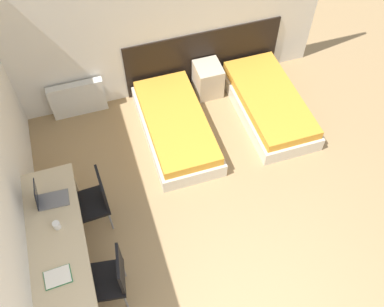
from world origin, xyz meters
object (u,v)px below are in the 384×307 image
Objects in this scene: bed_near_door at (269,104)px; bed_near_window at (176,126)px; chair_near_laptop at (94,200)px; nightstand at (208,79)px; chair_near_notebook at (110,277)px; laptop at (47,198)px.

bed_near_window is at bearing 180.00° from bed_near_door.
bed_near_window is at bearing 35.72° from chair_near_laptop.
nightstand is 3.46m from chair_near_notebook.
chair_near_notebook is 2.55× the size of laptop.
bed_near_window is at bearing 33.71° from laptop.
nightstand reaches higher than bed_near_window.
chair_near_laptop is at bearing 98.16° from chair_near_notebook.
chair_near_notebook is at bearing -122.87° from bed_near_window.
nightstand is 1.47× the size of laptop.
bed_near_door is 3.55× the size of nightstand.
nightstand is (-0.73, 0.71, 0.08)m from bed_near_door.
laptop reaches higher than chair_near_notebook.
chair_near_laptop is (-1.33, -1.05, 0.31)m from bed_near_window.
chair_near_laptop is at bearing -159.35° from bed_near_door.
chair_near_laptop is (-2.06, -1.76, 0.23)m from nightstand.
chair_near_notebook is at bearing -92.74° from chair_near_laptop.
bed_near_window is 5.24× the size of laptop.
nightstand is 0.58× the size of chair_near_notebook.
laptop reaches higher than bed_near_window.
nightstand is at bearing 61.47° from chair_near_notebook.
bed_near_door is 3.49m from chair_near_notebook.
nightstand is at bearing 37.81° from chair_near_laptop.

